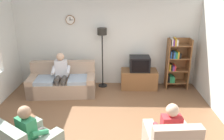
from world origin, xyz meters
name	(u,v)px	position (x,y,z in m)	size (l,w,h in m)	color
ground_plane	(101,130)	(0.00, 0.00, 0.00)	(12.00, 12.00, 0.00)	brown
back_wall_assembly	(106,42)	(0.00, 2.66, 1.35)	(6.20, 0.17, 2.70)	silver
couch	(63,83)	(-1.26, 1.82, 0.31)	(1.96, 1.03, 0.90)	tan
tv_stand	(139,79)	(1.02, 2.25, 0.29)	(1.10, 0.56, 0.58)	brown
tv	(140,64)	(1.02, 2.23, 0.80)	(0.60, 0.49, 0.44)	black
bookshelf	(176,62)	(2.13, 2.32, 0.82)	(0.68, 0.36, 1.59)	brown
floor_lamp	(102,41)	(-0.11, 2.35, 1.45)	(0.28, 0.28, 1.85)	black
person_on_couch	(61,72)	(-1.26, 1.71, 0.70)	(0.53, 0.56, 1.24)	silver
person_in_left_armchair	(32,131)	(-1.13, -0.91, 0.60)	(0.61, 0.64, 1.12)	#338C59
person_in_right_armchair	(169,128)	(1.26, -0.76, 0.60)	(0.54, 0.56, 1.12)	red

